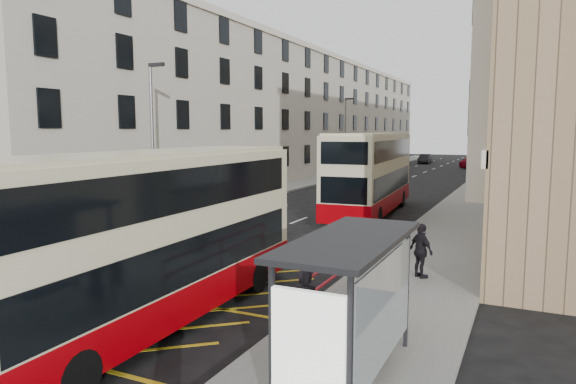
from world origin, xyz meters
The scene contains 20 objects.
ground centered at (0.00, 0.00, 0.00)m, with size 200.00×200.00×0.00m, color black.
pavement_right centered at (8.00, 30.00, 0.07)m, with size 4.00×120.00×0.15m, color slate.
pavement_left centered at (-7.50, 30.00, 0.07)m, with size 3.00×120.00×0.15m, color slate.
kerb_right centered at (6.00, 30.00, 0.07)m, with size 0.25×120.00×0.15m, color gray.
kerb_left centered at (-6.00, 30.00, 0.07)m, with size 0.25×120.00×0.15m, color gray.
road_markings centered at (0.00, 45.00, 0.01)m, with size 10.00×110.00×0.01m, color silver, non-canonical shape.
terrace_left centered at (-13.43, 45.50, 6.52)m, with size 9.18×79.00×13.25m.
bus_shelter centered at (8.34, -0.39, 2.14)m, with size 1.65×4.25×2.70m.
guard_railing centered at (6.25, 5.75, 0.86)m, with size 0.06×6.56×1.01m.
street_lamp_near centered at (-6.35, 12.00, 4.64)m, with size 0.93×0.18×8.00m.
street_lamp_far centered at (-6.35, 42.00, 4.64)m, with size 0.93×0.18×8.00m.
double_decker_front centered at (2.89, 0.78, 2.18)m, with size 2.71×10.77×4.28m.
double_decker_rear centered at (2.87, 19.63, 2.37)m, with size 3.46×11.81×4.65m.
pedestrian_near centered at (6.99, 0.72, 1.05)m, with size 0.66×0.43×1.81m, color black.
pedestrian_mid centered at (8.32, 2.77, 0.97)m, with size 0.79×0.62×1.64m, color black.
pedestrian_far centered at (8.11, 7.34, 1.01)m, with size 1.01×0.42×1.73m, color black.
white_van centered at (-3.05, 44.86, 0.70)m, with size 2.34×5.07×1.41m, color silver.
car_silver centered at (-3.75, 51.68, 0.72)m, with size 1.70×4.23×1.44m, color #9D9FA4.
car_dark centered at (-3.06, 68.44, 0.70)m, with size 1.47×4.23×1.39m, color black.
car_red centered at (4.41, 60.04, 0.80)m, with size 2.24×5.50×1.60m, color #99011A.
Camera 1 is at (11.09, -8.76, 4.77)m, focal length 32.00 mm.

